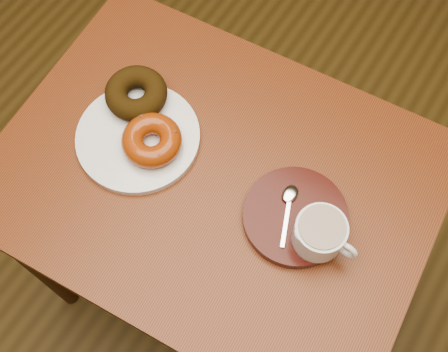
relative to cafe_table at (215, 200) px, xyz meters
The scene contains 8 objects.
ground 0.60m from the cafe_table, 138.35° to the right, with size 6.00×6.00×0.00m, color #4E3A18.
cafe_table is the anchor object (origin of this frame).
donut_plate 0.19m from the cafe_table, behind, with size 0.21×0.21×0.01m, color silver.
donut_cinnamon 0.24m from the cafe_table, 166.40° to the left, with size 0.11×0.11×0.04m, color #312009.
donut_caramel 0.18m from the cafe_table, behind, with size 0.11×0.11×0.04m.
saucer 0.19m from the cafe_table, ahead, with size 0.17×0.17×0.02m, color #360C07.
coffee_cup 0.25m from the cafe_table, ahead, with size 0.10×0.08×0.06m.
teaspoon 0.18m from the cafe_table, ahead, with size 0.05×0.10×0.01m.
Camera 1 is at (0.38, -0.18, 1.52)m, focal length 45.00 mm.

